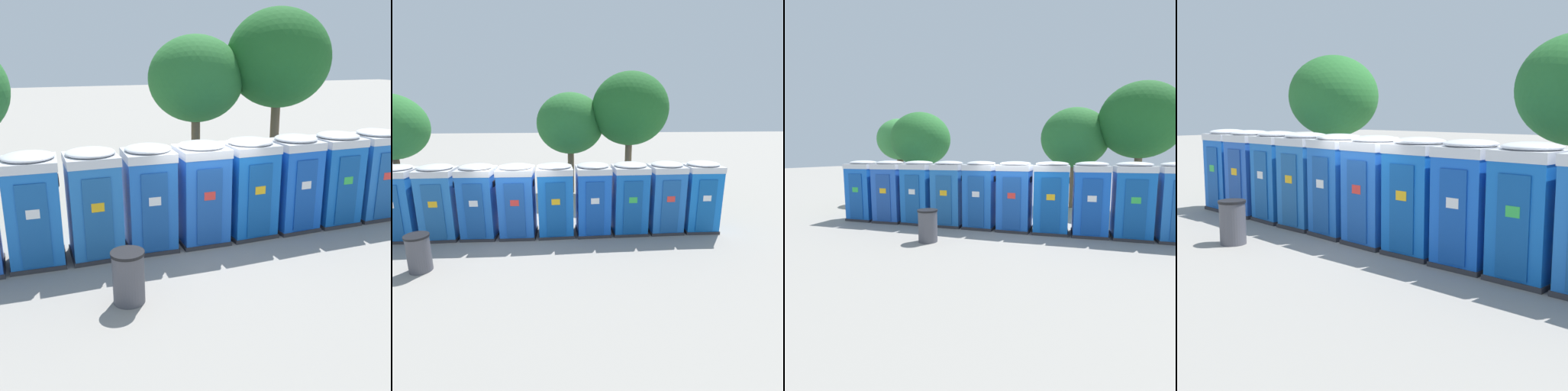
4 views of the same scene
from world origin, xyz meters
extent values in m
plane|color=gray|center=(0.00, 0.00, 0.00)|extent=(120.00, 120.00, 0.00)
cube|color=#2D2D33|center=(-6.53, 0.03, 0.05)|extent=(1.22, 1.22, 0.10)
cube|color=blue|center=(-6.53, 0.03, 1.15)|extent=(1.16, 1.17, 2.10)
cube|color=#11489C|center=(-6.54, -0.56, 1.07)|extent=(0.63, 0.04, 1.85)
cube|color=green|center=(-6.54, -0.57, 1.35)|extent=(0.28, 0.01, 0.20)
cube|color=black|center=(-5.95, 0.02, 1.89)|extent=(0.03, 0.36, 0.20)
cube|color=silver|center=(-6.53, 0.03, 2.30)|extent=(1.20, 1.20, 0.20)
ellipsoid|color=silver|center=(-6.53, 0.03, 2.45)|extent=(1.14, 1.14, 0.18)
cube|color=#2D2D33|center=(-5.22, -0.02, 0.05)|extent=(1.20, 1.22, 0.10)
cube|color=blue|center=(-5.22, -0.02, 1.15)|extent=(1.14, 1.16, 2.10)
cube|color=#1A4498|center=(-5.21, -0.60, 1.07)|extent=(0.62, 0.04, 1.85)
cube|color=yellow|center=(-5.21, -0.62, 1.35)|extent=(0.28, 0.01, 0.20)
cube|color=black|center=(-4.65, -0.01, 1.89)|extent=(0.03, 0.36, 0.20)
cube|color=silver|center=(-5.22, -0.02, 2.30)|extent=(1.18, 1.19, 0.20)
ellipsoid|color=silver|center=(-5.22, -0.02, 2.45)|extent=(1.12, 1.14, 0.18)
cube|color=#2D2D33|center=(-3.92, 0.01, 0.05)|extent=(1.25, 1.26, 0.10)
cube|color=blue|center=(-3.92, 0.01, 1.15)|extent=(1.19, 1.20, 2.10)
cube|color=#144E99|center=(-3.95, -0.57, 1.07)|extent=(0.62, 0.06, 1.85)
cube|color=white|center=(-3.95, -0.59, 1.35)|extent=(0.28, 0.02, 0.20)
cube|color=black|center=(-3.34, -0.02, 1.89)|extent=(0.04, 0.36, 0.20)
cube|color=silver|center=(-3.92, 0.01, 2.30)|extent=(1.22, 1.23, 0.20)
ellipsoid|color=silver|center=(-3.92, 0.01, 2.45)|extent=(1.16, 1.17, 0.18)
cube|color=#2D2D33|center=(-2.61, -0.03, 0.05)|extent=(1.18, 1.20, 0.10)
cube|color=blue|center=(-2.61, -0.03, 1.15)|extent=(1.13, 1.14, 2.10)
cube|color=#195296|center=(-2.61, -0.61, 1.07)|extent=(0.62, 0.03, 1.85)
cube|color=yellow|center=(-2.61, -0.63, 1.35)|extent=(0.28, 0.01, 0.20)
cube|color=black|center=(-2.04, -0.03, 1.89)|extent=(0.02, 0.36, 0.20)
cube|color=silver|center=(-2.61, -0.03, 2.30)|extent=(1.16, 1.17, 0.20)
ellipsoid|color=silver|center=(-2.61, -0.03, 2.45)|extent=(1.10, 1.12, 0.18)
cube|color=#2D2D33|center=(-1.31, -0.06, 0.05)|extent=(1.22, 1.25, 0.10)
cube|color=blue|center=(-1.31, -0.06, 1.15)|extent=(1.16, 1.19, 2.10)
cube|color=#154998|center=(-1.34, -0.64, 1.07)|extent=(0.61, 0.06, 1.85)
cube|color=white|center=(-1.34, -0.66, 1.35)|extent=(0.28, 0.02, 0.20)
cube|color=black|center=(-0.74, -0.09, 1.89)|extent=(0.04, 0.36, 0.20)
cube|color=silver|center=(-1.31, -0.06, 2.30)|extent=(1.19, 1.23, 0.20)
ellipsoid|color=silver|center=(-1.31, -0.06, 2.45)|extent=(1.14, 1.17, 0.18)
cube|color=#2D2D33|center=(0.00, -0.12, 0.05)|extent=(1.23, 1.23, 0.10)
cube|color=blue|center=(0.00, -0.12, 1.15)|extent=(1.18, 1.17, 2.10)
cube|color=#184BA2|center=(-0.02, -0.70, 1.07)|extent=(0.63, 0.05, 1.85)
cube|color=red|center=(-0.02, -0.72, 1.35)|extent=(0.28, 0.02, 0.20)
cube|color=black|center=(0.58, -0.14, 1.89)|extent=(0.04, 0.36, 0.20)
cube|color=silver|center=(0.00, -0.12, 2.30)|extent=(1.21, 1.21, 0.20)
ellipsoid|color=silver|center=(0.00, -0.12, 2.45)|extent=(1.15, 1.15, 0.18)
cube|color=#2D2D33|center=(1.30, -0.13, 0.05)|extent=(1.24, 1.22, 0.10)
cube|color=blue|center=(1.30, -0.13, 1.15)|extent=(1.18, 1.16, 2.10)
cube|color=#0E4B9D|center=(1.31, -0.71, 1.07)|extent=(0.64, 0.04, 1.85)
cube|color=yellow|center=(1.32, -0.73, 1.35)|extent=(0.28, 0.01, 0.20)
cube|color=black|center=(1.90, -0.12, 1.89)|extent=(0.03, 0.36, 0.20)
cube|color=silver|center=(1.30, -0.13, 2.30)|extent=(1.22, 1.20, 0.20)
ellipsoid|color=silver|center=(1.30, -0.13, 2.45)|extent=(1.16, 1.14, 0.18)
cube|color=#2D2D33|center=(2.61, -0.15, 0.05)|extent=(1.19, 1.22, 0.10)
cube|color=blue|center=(2.61, -0.15, 1.15)|extent=(1.13, 1.16, 2.10)
cube|color=#1044A2|center=(2.62, -0.74, 1.07)|extent=(0.61, 0.04, 1.85)
cube|color=white|center=(2.62, -0.75, 1.35)|extent=(0.28, 0.01, 0.20)
cube|color=black|center=(3.18, -0.14, 1.89)|extent=(0.03, 0.36, 0.20)
cube|color=silver|center=(2.61, -0.15, 2.30)|extent=(1.17, 1.20, 0.20)
ellipsoid|color=silver|center=(2.61, -0.15, 2.45)|extent=(1.11, 1.14, 0.18)
cube|color=#2D2D33|center=(3.91, -0.17, 0.05)|extent=(1.21, 1.21, 0.10)
cube|color=blue|center=(3.91, -0.17, 1.15)|extent=(1.16, 1.15, 2.10)
cube|color=#0E4895|center=(3.91, -0.75, 1.07)|extent=(0.63, 0.03, 1.85)
cube|color=green|center=(3.91, -0.77, 1.35)|extent=(0.28, 0.01, 0.20)
cube|color=black|center=(4.50, -0.17, 1.89)|extent=(0.03, 0.36, 0.20)
cube|color=silver|center=(3.91, -0.17, 2.30)|extent=(1.19, 1.18, 0.20)
ellipsoid|color=silver|center=(3.91, -0.17, 2.45)|extent=(1.13, 1.13, 0.18)
cube|color=#2D2D33|center=(5.22, -0.17, 0.05)|extent=(1.18, 1.20, 0.10)
cylinder|color=#4C3826|center=(-5.69, 3.74, 1.42)|extent=(0.28, 0.28, 2.84)
ellipsoid|color=#286B2D|center=(-5.69, 3.74, 3.61)|extent=(3.12, 3.12, 2.79)
cylinder|color=#4C3826|center=(-7.65, 4.90, 1.52)|extent=(0.37, 0.37, 3.04)
ellipsoid|color=#3D8C42|center=(-7.65, 4.90, 3.69)|extent=(2.57, 2.57, 2.35)
cylinder|color=brown|center=(5.04, 5.00, 1.70)|extent=(0.34, 0.34, 3.41)
ellipsoid|color=#1E5B23|center=(5.04, 5.00, 4.38)|extent=(3.80, 3.80, 3.54)
cylinder|color=brown|center=(2.11, 5.76, 1.41)|extent=(0.33, 0.33, 2.82)
ellipsoid|color=#286B2D|center=(2.11, 5.76, 3.67)|extent=(3.46, 3.46, 3.09)
cylinder|color=#4C4C54|center=(-2.40, -2.44, 0.49)|extent=(0.60, 0.60, 0.98)
cylinder|color=black|center=(-2.40, -2.44, 1.01)|extent=(0.64, 0.64, 0.06)
camera|label=1|loc=(-4.00, -10.12, 4.53)|focal=42.00mm
camera|label=2|loc=(1.41, -10.41, 4.16)|focal=28.00mm
camera|label=3|loc=(1.83, -11.11, 2.71)|focal=28.00mm
camera|label=4|loc=(8.60, -9.12, 3.06)|focal=50.00mm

